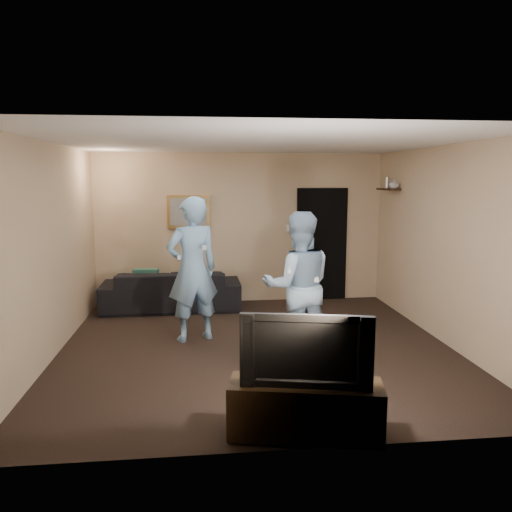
{
  "coord_description": "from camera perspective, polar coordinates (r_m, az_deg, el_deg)",
  "views": [
    {
      "loc": [
        -0.69,
        -6.18,
        2.17
      ],
      "look_at": [
        0.03,
        0.3,
        1.15
      ],
      "focal_mm": 35.0,
      "sensor_mm": 36.0,
      "label": 1
    }
  ],
  "objects": [
    {
      "name": "television",
      "position": [
        4.2,
        5.76,
        -10.36
      ],
      "size": [
        1.08,
        0.36,
        0.62
      ],
      "primitive_type": "imported",
      "rotation": [
        0.0,
        0.0,
        -0.21
      ],
      "color": "black",
      "rests_on": "tv_console"
    },
    {
      "name": "wall_right",
      "position": [
        7.01,
        20.8,
        1.18
      ],
      "size": [
        0.04,
        5.0,
        2.6
      ],
      "primitive_type": "cube",
      "color": "tan",
      "rests_on": "ground"
    },
    {
      "name": "tv_console",
      "position": [
        4.4,
        5.65,
        -16.98
      ],
      "size": [
        1.34,
        0.67,
        0.46
      ],
      "primitive_type": "cube",
      "rotation": [
        0.0,
        0.0,
        -0.21
      ],
      "color": "black",
      "rests_on": "ground"
    },
    {
      "name": "ceiling",
      "position": [
        6.23,
        0.03,
        12.85
      ],
      "size": [
        5.0,
        5.0,
        0.04
      ],
      "primitive_type": "cube",
      "color": "silver",
      "rests_on": "wall_back"
    },
    {
      "name": "shelf_vase",
      "position": [
        8.34,
        15.5,
        7.98
      ],
      "size": [
        0.16,
        0.16,
        0.16
      ],
      "primitive_type": "imported",
      "rotation": [
        0.0,
        0.0,
        0.02
      ],
      "color": "#B5B5BA",
      "rests_on": "wall_shelf"
    },
    {
      "name": "wall_left",
      "position": [
        6.5,
        -22.45,
        0.52
      ],
      "size": [
        0.04,
        5.0,
        2.6
      ],
      "primitive_type": "cube",
      "color": "tan",
      "rests_on": "ground"
    },
    {
      "name": "painting_frame",
      "position": [
        8.68,
        -7.74,
        5.04
      ],
      "size": [
        0.72,
        0.05,
        0.57
      ],
      "primitive_type": "cube",
      "color": "olive",
      "rests_on": "wall_back"
    },
    {
      "name": "wall_back",
      "position": [
        8.75,
        -1.78,
        3.17
      ],
      "size": [
        5.0,
        0.04,
        2.6
      ],
      "primitive_type": "cube",
      "color": "tan",
      "rests_on": "ground"
    },
    {
      "name": "doorway",
      "position": [
        8.99,
        7.5,
        1.33
      ],
      "size": [
        0.9,
        0.06,
        2.0
      ],
      "primitive_type": "cube",
      "color": "black",
      "rests_on": "ground"
    },
    {
      "name": "wii_player_right",
      "position": [
        5.99,
        4.84,
        -3.45
      ],
      "size": [
        0.88,
        0.7,
        1.79
      ],
      "color": "#84A4C0",
      "rests_on": "ground"
    },
    {
      "name": "light_switch",
      "position": [
        8.83,
        3.74,
        3.21
      ],
      "size": [
        0.08,
        0.02,
        0.12
      ],
      "primitive_type": "cube",
      "color": "silver",
      "rests_on": "wall_back"
    },
    {
      "name": "sofa",
      "position": [
        8.45,
        -9.62,
        -3.8
      ],
      "size": [
        2.28,
        0.92,
        0.66
      ],
      "primitive_type": "imported",
      "rotation": [
        0.0,
        0.0,
        3.16
      ],
      "color": "black",
      "rests_on": "ground"
    },
    {
      "name": "throw_pillow",
      "position": [
        8.46,
        -12.46,
        -2.85
      ],
      "size": [
        0.43,
        0.2,
        0.42
      ],
      "primitive_type": "cube",
      "rotation": [
        0.0,
        0.0,
        -0.16
      ],
      "color": "#1B5247",
      "rests_on": "sofa"
    },
    {
      "name": "ground",
      "position": [
        6.58,
        0.03,
        -10.35
      ],
      "size": [
        5.0,
        5.0,
        0.0
      ],
      "primitive_type": "plane",
      "color": "black",
      "rests_on": "ground"
    },
    {
      "name": "wall_shelf",
      "position": [
        8.56,
        14.89,
        7.38
      ],
      "size": [
        0.2,
        0.6,
        0.03
      ],
      "primitive_type": "cube",
      "color": "black",
      "rests_on": "wall_right"
    },
    {
      "name": "wall_front",
      "position": [
        3.84,
        4.17,
        -4.19
      ],
      "size": [
        5.0,
        0.04,
        2.6
      ],
      "primitive_type": "cube",
      "color": "tan",
      "rests_on": "ground"
    },
    {
      "name": "shelf_figurine",
      "position": [
        8.61,
        14.76,
        8.1
      ],
      "size": [
        0.06,
        0.06,
        0.18
      ],
      "primitive_type": "cylinder",
      "color": "silver",
      "rests_on": "wall_shelf"
    },
    {
      "name": "painting_canvas",
      "position": [
        8.65,
        -7.74,
        5.02
      ],
      "size": [
        0.62,
        0.01,
        0.47
      ],
      "primitive_type": "cube",
      "color": "slate",
      "rests_on": "painting_frame"
    },
    {
      "name": "wii_player_left",
      "position": [
        6.69,
        -7.26,
        -1.53
      ],
      "size": [
        0.82,
        0.68,
        1.94
      ],
      "color": "#7CADD8",
      "rests_on": "ground"
    }
  ]
}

